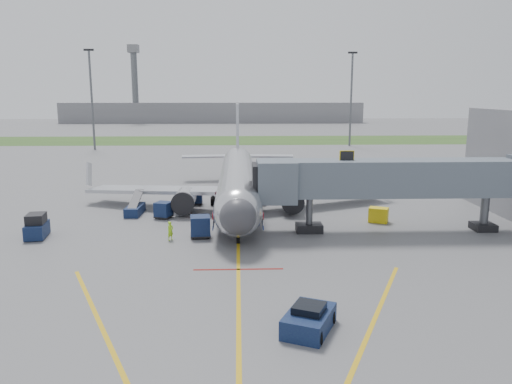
{
  "coord_description": "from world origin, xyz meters",
  "views": [
    {
      "loc": [
        0.02,
        -35.57,
        11.49
      ],
      "look_at": [
        1.56,
        6.37,
        3.2
      ],
      "focal_mm": 35.0,
      "sensor_mm": 36.0,
      "label": 1
    }
  ],
  "objects_px": {
    "pushback_tug": "(309,320)",
    "ramp_worker": "(170,231)",
    "airliner": "(238,181)",
    "baggage_tug": "(37,227)",
    "belt_loader": "(135,209)"
  },
  "relations": [
    {
      "from": "airliner",
      "to": "pushback_tug",
      "type": "xyz_separation_m",
      "value": [
        3.46,
        -28.08,
        -2.08
      ]
    },
    {
      "from": "pushback_tug",
      "to": "belt_loader",
      "type": "distance_m",
      "value": 28.16
    },
    {
      "from": "baggage_tug",
      "to": "airliner",
      "type": "bearing_deg",
      "value": 34.12
    },
    {
      "from": "pushback_tug",
      "to": "ramp_worker",
      "type": "height_order",
      "value": "ramp_worker"
    },
    {
      "from": "pushback_tug",
      "to": "baggage_tug",
      "type": "relative_size",
      "value": 1.27
    },
    {
      "from": "airliner",
      "to": "ramp_worker",
      "type": "relative_size",
      "value": 23.34
    },
    {
      "from": "baggage_tug",
      "to": "ramp_worker",
      "type": "relative_size",
      "value": 1.95
    },
    {
      "from": "airliner",
      "to": "ramp_worker",
      "type": "xyz_separation_m",
      "value": [
        -5.4,
        -12.29,
        -1.88
      ]
    },
    {
      "from": "airliner",
      "to": "ramp_worker",
      "type": "bearing_deg",
      "value": -113.73
    },
    {
      "from": "ramp_worker",
      "to": "baggage_tug",
      "type": "bearing_deg",
      "value": 125.28
    },
    {
      "from": "airliner",
      "to": "baggage_tug",
      "type": "distance_m",
      "value": 19.83
    },
    {
      "from": "airliner",
      "to": "belt_loader",
      "type": "relative_size",
      "value": 8.51
    },
    {
      "from": "belt_loader",
      "to": "pushback_tug",
      "type": "bearing_deg",
      "value": -61.44
    },
    {
      "from": "baggage_tug",
      "to": "belt_loader",
      "type": "distance_m",
      "value": 10.01
    },
    {
      "from": "baggage_tug",
      "to": "belt_loader",
      "type": "xyz_separation_m",
      "value": [
        6.35,
        7.73,
        -0.37
      ]
    }
  ]
}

